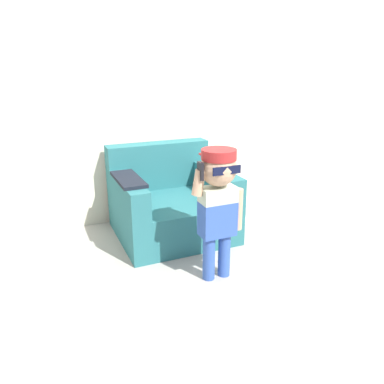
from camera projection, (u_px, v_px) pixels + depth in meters
ground_plane at (205, 241)px, 3.61m from camera, size 10.00×10.00×0.00m
wall_back at (171, 96)px, 3.95m from camera, size 10.00×0.05×2.60m
armchair at (170, 204)px, 3.71m from camera, size 1.08×1.00×0.86m
person_child at (218, 195)px, 2.79m from camera, size 0.43×0.32×1.04m
side_table at (241, 196)px, 3.98m from camera, size 0.28×0.28×0.48m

